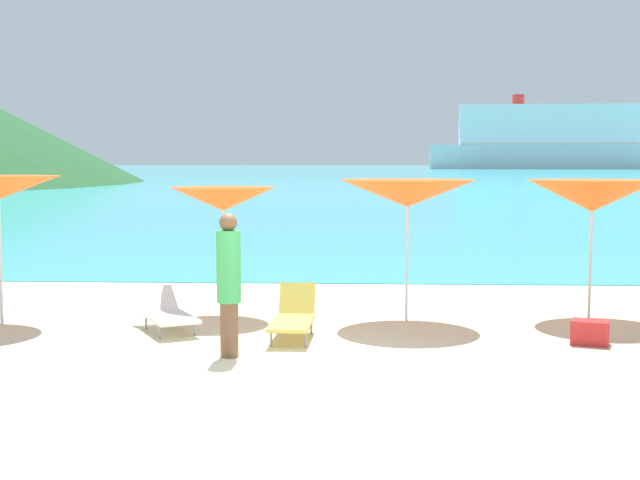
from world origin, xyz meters
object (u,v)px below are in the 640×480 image
Objects in this scene: umbrella_2 at (223,199)px; umbrella_3 at (407,193)px; lounge_chair_1 at (293,317)px; cruise_ship at (547,140)px; lounge_chair_2 at (166,312)px; umbrella_4 at (592,196)px; cooler_box at (590,332)px; beachgoer_1 at (229,280)px.

umbrella_2 is 0.94× the size of umbrella_3.
lounge_chair_1 is 257.75m from cruise_ship.
umbrella_2 reaches higher than lounge_chair_2.
cruise_ship is at bearing 78.39° from umbrella_4.
cooler_box is at bearing -32.83° from umbrella_3.
umbrella_3 is at bearing 166.08° from cooler_box.
umbrella_2 is 1.37× the size of lounge_chair_1.
umbrella_3 reaches higher than lounge_chair_2.
cruise_ship reaches higher than beachgoer_1.
lounge_chair_1 reaches higher than lounge_chair_2.
umbrella_4 is 255.01m from cruise_ship.
lounge_chair_1 is at bearing -159.39° from umbrella_4.
cruise_ship is (55.99, 251.47, 8.13)m from lounge_chair_1.
cooler_box is (4.90, 1.00, -0.84)m from beachgoer_1.
beachgoer_1 is at bearing -118.51° from lounge_chair_1.
beachgoer_1 is (1.22, -1.71, 0.73)m from lounge_chair_2.
lounge_chair_1 is 1.61m from beachgoer_1.
lounge_chair_2 is 6.16m from cooler_box.
umbrella_4 is at bearing -99.08° from cruise_ship.
lounge_chair_1 reaches higher than cooler_box.
umbrella_2 is at bearing 171.47° from umbrella_3.
lounge_chair_2 is at bearing 168.83° from lounge_chair_1.
umbrella_2 is at bearing 35.37° from lounge_chair_2.
lounge_chair_2 is 257.74m from cruise_ship.
lounge_chair_2 is 0.89× the size of beachgoer_1.
umbrella_4 is 2.76m from cooler_box.
cruise_ship is (51.33, 249.71, 6.45)m from umbrella_4.
umbrella_4 reaches higher than lounge_chair_1.
cruise_ship is (57.28, 249.68, 6.52)m from umbrella_2.
umbrella_2 is 3.02m from umbrella_3.
beachgoer_1 is at bearing -150.85° from umbrella_4.
umbrella_2 is at bearing 178.40° from cooler_box.
umbrella_3 is at bearing 40.11° from lounge_chair_1.
cooler_box is at bearing -99.10° from cruise_ship.
umbrella_2 is 2.73m from lounge_chair_1.
cruise_ship is (54.29, 250.13, 6.40)m from umbrella_3.
lounge_chair_2 is 3.35× the size of cooler_box.
cruise_ship reaches higher than umbrella_4.
umbrella_2 is at bearing -100.38° from cruise_ship.
umbrella_3 is at bearing -8.53° from umbrella_2.
lounge_chair_1 is at bearing -141.74° from umbrella_3.
lounge_chair_1 is at bearing -164.60° from cooler_box.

